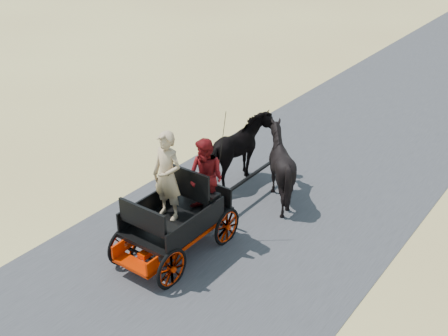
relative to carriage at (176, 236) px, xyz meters
The scene contains 7 objects.
ground 1.46m from the carriage, 64.15° to the left, with size 140.00×140.00×0.00m, color tan.
road 1.46m from the carriage, 64.15° to the left, with size 6.00×140.00×0.01m, color #38383A.
carriage is the anchor object (origin of this frame).
horse_left 3.09m from the carriage, 100.39° to the left, with size 0.91×2.01×1.70m, color black.
horse_right 3.09m from the carriage, 79.61° to the left, with size 1.37×1.54×1.70m, color black.
driver_man 1.28m from the carriage, 165.96° to the left, with size 0.66×0.43×1.80m, color tan.
passenger_woman 1.33m from the carriage, 63.43° to the left, with size 0.77×0.60×1.58m, color #660C0F.
Camera 1 is at (5.58, -8.14, 6.68)m, focal length 45.00 mm.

